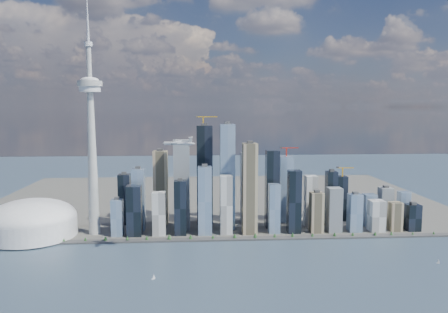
{
  "coord_description": "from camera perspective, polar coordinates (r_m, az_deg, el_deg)",
  "views": [
    {
      "loc": [
        -58.56,
        -714.84,
        301.89
      ],
      "look_at": [
        4.2,
        260.0,
        190.76
      ],
      "focal_mm": 35.0,
      "sensor_mm": 36.0,
      "label": 1
    }
  ],
  "objects": [
    {
      "name": "needle_tower",
      "position": [
        1054.97,
        -16.92,
        2.62
      ],
      "size": [
        56.0,
        56.0,
        550.5
      ],
      "color": "#A1A19C",
      "rests_on": "land"
    },
    {
      "name": "shoreline_trees",
      "position": [
        1010.08,
        -0.2,
        -10.38
      ],
      "size": [
        960.53,
        7.2,
        8.8
      ],
      "color": "#3F2D1E",
      "rests_on": "seawall"
    },
    {
      "name": "seawall",
      "position": [
        1012.07,
        -0.2,
        -10.75
      ],
      "size": [
        1100.0,
        22.0,
        4.0
      ],
      "primitive_type": "cube",
      "color": "#383838",
      "rests_on": "ground"
    },
    {
      "name": "land",
      "position": [
        1447.57,
        -1.29,
        -5.49
      ],
      "size": [
        1400.0,
        900.0,
        3.0
      ],
      "primitive_type": "cube",
      "color": "#4C4C47",
      "rests_on": "ground"
    },
    {
      "name": "dome_stadium",
      "position": [
        1115.48,
        -23.79,
        -7.68
      ],
      "size": [
        200.0,
        200.0,
        86.0
      ],
      "color": "silver",
      "rests_on": "land"
    },
    {
      "name": "skyscraper_cluster",
      "position": [
        1079.93,
        2.68,
        -5.01
      ],
      "size": [
        736.0,
        142.0,
        278.12
      ],
      "color": "black",
      "rests_on": "land"
    },
    {
      "name": "airplane",
      "position": [
        841.9,
        -5.99,
        1.76
      ],
      "size": [
        64.26,
        57.21,
        15.79
      ],
      "rotation": [
        0.0,
        0.0,
        -0.23
      ],
      "color": "silver",
      "rests_on": "ground"
    },
    {
      "name": "sailboat_west",
      "position": [
        807.26,
        -9.18,
        -15.31
      ],
      "size": [
        7.17,
        3.85,
        10.05
      ],
      "rotation": [
        0.0,
        0.0,
        0.33
      ],
      "color": "white",
      "rests_on": "ground"
    },
    {
      "name": "ground",
      "position": [
        778.18,
        0.96,
        -16.34
      ],
      "size": [
        4000.0,
        4000.0,
        0.0
      ],
      "primitive_type": "plane",
      "color": "#2F4453",
      "rests_on": "ground"
    },
    {
      "name": "sailboat_east",
      "position": [
        964.26,
        26.2,
        -12.25
      ],
      "size": [
        6.9,
        3.6,
        9.64
      ],
      "rotation": [
        0.0,
        0.0,
        -0.31
      ],
      "color": "white",
      "rests_on": "ground"
    }
  ]
}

